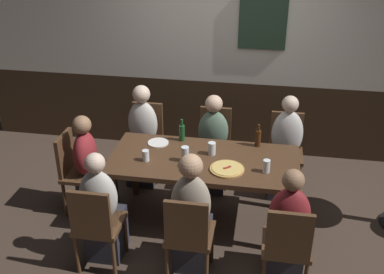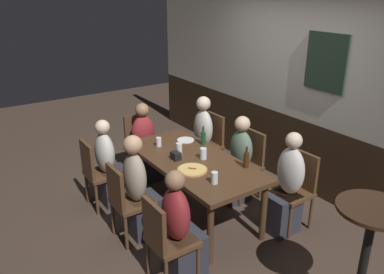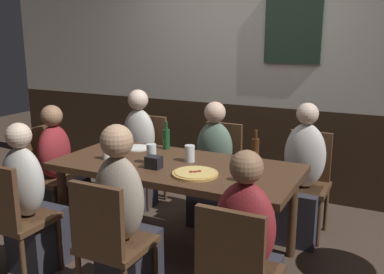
{
  "view_description": "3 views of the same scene",
  "coord_description": "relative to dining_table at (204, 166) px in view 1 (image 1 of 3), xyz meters",
  "views": [
    {
      "loc": [
        0.55,
        -3.87,
        2.97
      ],
      "look_at": [
        -0.1,
        -0.08,
        1.01
      ],
      "focal_mm": 43.07,
      "sensor_mm": 36.0,
      "label": 1
    },
    {
      "loc": [
        3.34,
        -2.27,
        2.6
      ],
      "look_at": [
        -0.13,
        0.08,
        0.95
      ],
      "focal_mm": 36.42,
      "sensor_mm": 36.0,
      "label": 2
    },
    {
      "loc": [
        1.52,
        -2.78,
        1.72
      ],
      "look_at": [
        0.09,
        0.09,
        0.94
      ],
      "focal_mm": 40.74,
      "sensor_mm": 36.0,
      "label": 3
    }
  ],
  "objects": [
    {
      "name": "condiment_caddy",
      "position": [
        -0.1,
        -0.16,
        0.12
      ],
      "size": [
        0.11,
        0.09,
        0.09
      ],
      "primitive_type": "cube",
      "color": "black",
      "rests_on": "dining_table"
    },
    {
      "name": "person_right_far",
      "position": [
        0.81,
        0.69,
        -0.17
      ],
      "size": [
        0.34,
        0.37,
        1.16
      ],
      "color": "#2D2D38",
      "rests_on": "ground_plane"
    },
    {
      "name": "person_left_near",
      "position": [
        -0.81,
        -0.69,
        -0.19
      ],
      "size": [
        0.34,
        0.37,
        1.12
      ],
      "color": "#2D2D38",
      "rests_on": "ground_plane"
    },
    {
      "name": "person_left_far",
      "position": [
        -0.81,
        0.69,
        -0.16
      ],
      "size": [
        0.34,
        0.37,
        1.18
      ],
      "color": "#2D2D38",
      "rests_on": "ground_plane"
    },
    {
      "name": "chair_left_near",
      "position": [
        -0.81,
        -0.85,
        -0.17
      ],
      "size": [
        0.4,
        0.4,
        0.88
      ],
      "color": "#513521",
      "rests_on": "ground_plane"
    },
    {
      "name": "chair_head_west",
      "position": [
        -1.34,
        0.0,
        -0.17
      ],
      "size": [
        0.4,
        0.4,
        0.88
      ],
      "color": "#513521",
      "rests_on": "ground_plane"
    },
    {
      "name": "person_head_west",
      "position": [
        -1.18,
        0.0,
        -0.2
      ],
      "size": [
        0.37,
        0.34,
        1.1
      ],
      "color": "#2D2D38",
      "rests_on": "ground_plane"
    },
    {
      "name": "pint_glass_pale",
      "position": [
        -0.55,
        -0.13,
        0.13
      ],
      "size": [
        0.07,
        0.07,
        0.11
      ],
      "color": "silver",
      "rests_on": "dining_table"
    },
    {
      "name": "beer_bottle_green",
      "position": [
        -0.28,
        0.35,
        0.17
      ],
      "size": [
        0.06,
        0.06,
        0.24
      ],
      "color": "#194723",
      "rests_on": "dining_table"
    },
    {
      "name": "person_right_near",
      "position": [
        0.81,
        -0.69,
        -0.19
      ],
      "size": [
        0.34,
        0.37,
        1.13
      ],
      "color": "#2D2D38",
      "rests_on": "ground_plane"
    },
    {
      "name": "person_mid_near",
      "position": [
        0.0,
        -0.69,
        -0.16
      ],
      "size": [
        0.34,
        0.37,
        1.19
      ],
      "color": "#2D2D38",
      "rests_on": "ground_plane"
    },
    {
      "name": "chair_left_far",
      "position": [
        -0.81,
        0.85,
        -0.17
      ],
      "size": [
        0.4,
        0.4,
        0.88
      ],
      "color": "#513521",
      "rests_on": "ground_plane"
    },
    {
      "name": "tumbler_water",
      "position": [
        -0.17,
        -0.07,
        0.15
      ],
      "size": [
        0.07,
        0.07,
        0.15
      ],
      "color": "silver",
      "rests_on": "dining_table"
    },
    {
      "name": "beer_glass_tall",
      "position": [
        0.07,
        0.1,
        0.14
      ],
      "size": [
        0.08,
        0.08,
        0.13
      ],
      "color": "silver",
      "rests_on": "dining_table"
    },
    {
      "name": "chair_mid_far",
      "position": [
        0.0,
        0.85,
        -0.17
      ],
      "size": [
        0.4,
        0.4,
        0.88
      ],
      "color": "#513521",
      "rests_on": "ground_plane"
    },
    {
      "name": "beer_glass_half",
      "position": [
        0.61,
        -0.15,
        0.13
      ],
      "size": [
        0.07,
        0.07,
        0.13
      ],
      "color": "silver",
      "rests_on": "dining_table"
    },
    {
      "name": "beer_bottle_brown",
      "position": [
        0.51,
        0.36,
        0.17
      ],
      "size": [
        0.06,
        0.06,
        0.24
      ],
      "color": "#42230F",
      "rests_on": "dining_table"
    },
    {
      "name": "pizza",
      "position": [
        0.25,
        -0.17,
        0.09
      ],
      "size": [
        0.33,
        0.33,
        0.03
      ],
      "color": "tan",
      "rests_on": "dining_table"
    },
    {
      "name": "chair_right_near",
      "position": [
        0.81,
        -0.85,
        -0.17
      ],
      "size": [
        0.4,
        0.4,
        0.88
      ],
      "color": "#513521",
      "rests_on": "ground_plane"
    },
    {
      "name": "chair_mid_near",
      "position": [
        0.0,
        -0.85,
        -0.17
      ],
      "size": [
        0.4,
        0.4,
        0.88
      ],
      "color": "#513521",
      "rests_on": "ground_plane"
    },
    {
      "name": "person_mid_far",
      "position": [
        -0.0,
        0.69,
        -0.19
      ],
      "size": [
        0.34,
        0.37,
        1.11
      ],
      "color": "#2D2D38",
      "rests_on": "ground_plane"
    },
    {
      "name": "ground_plane",
      "position": [
        0.0,
        0.0,
        -0.66
      ],
      "size": [
        12.0,
        12.0,
        0.0
      ],
      "primitive_type": "plane",
      "color": "#423328"
    },
    {
      "name": "dining_table",
      "position": [
        0.0,
        0.0,
        0.0
      ],
      "size": [
        1.85,
        0.87,
        0.74
      ],
      "color": "#472D1C",
      "rests_on": "ground_plane"
    },
    {
      "name": "plate_white_large",
      "position": [
        -0.51,
        0.24,
        0.08
      ],
      "size": [
        0.22,
        0.22,
        0.01
      ],
      "primitive_type": "cylinder",
      "color": "white",
      "rests_on": "dining_table"
    },
    {
      "name": "wall_back",
      "position": [
        0.0,
        1.65,
        0.64
      ],
      "size": [
        6.4,
        0.13,
        2.6
      ],
      "color": "#332316",
      "rests_on": "ground_plane"
    },
    {
      "name": "chair_right_far",
      "position": [
        0.81,
        0.85,
        -0.17
      ],
      "size": [
        0.4,
        0.4,
        0.88
      ],
      "color": "#513521",
      "rests_on": "ground_plane"
    }
  ]
}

